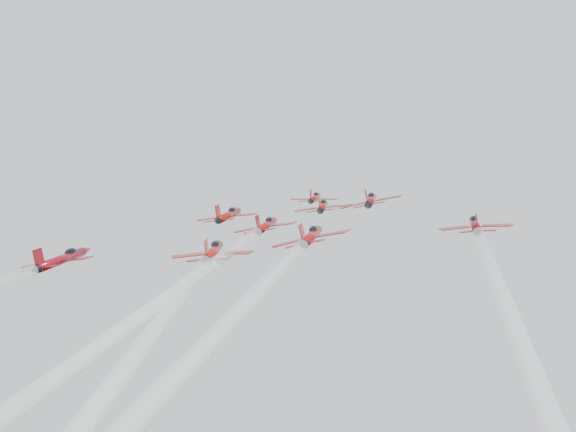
# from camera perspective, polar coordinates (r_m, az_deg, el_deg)

# --- Properties ---
(jet_lead) EXTENTS (8.59, 10.76, 7.63)m
(jet_lead) POSITION_cam_1_polar(r_m,az_deg,el_deg) (141.77, 1.90, 1.32)
(jet_lead) COLOR maroon
(jet_row2_left) EXTENTS (10.30, 12.90, 9.14)m
(jet_row2_left) POSITION_cam_1_polar(r_m,az_deg,el_deg) (130.53, -4.24, 0.09)
(jet_row2_left) COLOR #9F140F
(jet_row2_center) EXTENTS (9.28, 11.63, 8.24)m
(jet_row2_center) POSITION_cam_1_polar(r_m,az_deg,el_deg) (127.83, 2.49, 0.72)
(jet_row2_center) COLOR maroon
(jet_row2_right) EXTENTS (10.44, 13.07, 9.27)m
(jet_row2_right) POSITION_cam_1_polar(r_m,az_deg,el_deg) (129.38, 5.92, 1.15)
(jet_row2_right) COLOR maroon
(jet_center) EXTENTS (9.21, 83.57, 57.20)m
(jet_center) POSITION_cam_1_polar(r_m,az_deg,el_deg) (70.28, -8.45, -6.23)
(jet_center) COLOR #A2120F
(jet_rear_left) EXTENTS (9.85, 89.37, 61.16)m
(jet_rear_left) POSITION_cam_1_polar(r_m,az_deg,el_deg) (52.15, -18.99, -12.15)
(jet_rear_left) COLOR #A91910
(jet_rear_right) EXTENTS (9.99, 90.60, 62.01)m
(jet_rear_right) POSITION_cam_1_polar(r_m,az_deg,el_deg) (52.08, -5.61, -10.31)
(jet_rear_right) COLOR #A60F15
(jet_rear_farright) EXTENTS (8.50, 77.11, 52.77)m
(jet_rear_farright) POSITION_cam_1_polar(r_m,az_deg,el_deg) (55.26, 15.89, -7.13)
(jet_rear_farright) COLOR maroon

